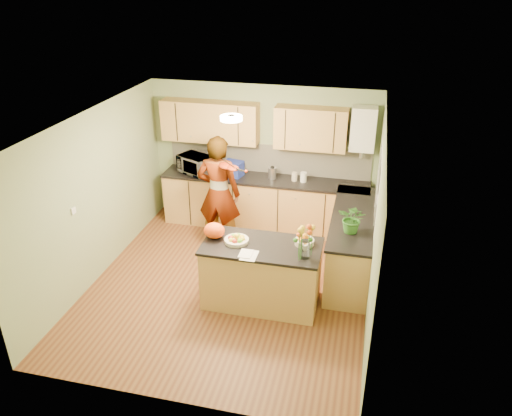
# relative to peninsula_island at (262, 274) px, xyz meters

# --- Properties ---
(floor) EXTENTS (4.50, 4.50, 0.00)m
(floor) POSITION_rel_peninsula_island_xyz_m (-0.55, 0.27, -0.46)
(floor) COLOR brown
(floor) RESTS_ON ground
(ceiling) EXTENTS (4.00, 4.50, 0.02)m
(ceiling) POSITION_rel_peninsula_island_xyz_m (-0.55, 0.27, 2.04)
(ceiling) COLOR white
(ceiling) RESTS_ON wall_back
(wall_back) EXTENTS (4.00, 0.02, 2.50)m
(wall_back) POSITION_rel_peninsula_island_xyz_m (-0.55, 2.52, 0.79)
(wall_back) COLOR gray
(wall_back) RESTS_ON floor
(wall_front) EXTENTS (4.00, 0.02, 2.50)m
(wall_front) POSITION_rel_peninsula_island_xyz_m (-0.55, -1.98, 0.79)
(wall_front) COLOR gray
(wall_front) RESTS_ON floor
(wall_left) EXTENTS (0.02, 4.50, 2.50)m
(wall_left) POSITION_rel_peninsula_island_xyz_m (-2.55, 0.27, 0.79)
(wall_left) COLOR gray
(wall_left) RESTS_ON floor
(wall_right) EXTENTS (0.02, 4.50, 2.50)m
(wall_right) POSITION_rel_peninsula_island_xyz_m (1.45, 0.27, 0.79)
(wall_right) COLOR gray
(wall_right) RESTS_ON floor
(back_counter) EXTENTS (3.64, 0.62, 0.94)m
(back_counter) POSITION_rel_peninsula_island_xyz_m (-0.45, 2.22, 0.01)
(back_counter) COLOR #BB874A
(back_counter) RESTS_ON floor
(right_counter) EXTENTS (0.62, 2.24, 0.94)m
(right_counter) POSITION_rel_peninsula_island_xyz_m (1.15, 1.12, 0.01)
(right_counter) COLOR #BB874A
(right_counter) RESTS_ON floor
(splashback) EXTENTS (3.60, 0.02, 0.52)m
(splashback) POSITION_rel_peninsula_island_xyz_m (-0.45, 2.50, 0.74)
(splashback) COLOR beige
(splashback) RESTS_ON back_counter
(upper_cabinets) EXTENTS (3.20, 0.34, 0.70)m
(upper_cabinets) POSITION_rel_peninsula_island_xyz_m (-0.73, 2.35, 1.39)
(upper_cabinets) COLOR #BB874A
(upper_cabinets) RESTS_ON wall_back
(boiler) EXTENTS (0.40, 0.30, 0.86)m
(boiler) POSITION_rel_peninsula_island_xyz_m (1.15, 2.36, 1.44)
(boiler) COLOR white
(boiler) RESTS_ON wall_back
(window_right) EXTENTS (0.01, 1.30, 1.05)m
(window_right) POSITION_rel_peninsula_island_xyz_m (1.44, 0.87, 1.09)
(window_right) COLOR white
(window_right) RESTS_ON wall_right
(light_switch) EXTENTS (0.02, 0.09, 0.09)m
(light_switch) POSITION_rel_peninsula_island_xyz_m (-2.54, -0.33, 0.84)
(light_switch) COLOR white
(light_switch) RESTS_ON wall_left
(ceiling_lamp) EXTENTS (0.30, 0.30, 0.07)m
(ceiling_lamp) POSITION_rel_peninsula_island_xyz_m (-0.55, 0.57, 2.00)
(ceiling_lamp) COLOR #FFEABF
(ceiling_lamp) RESTS_ON ceiling
(peninsula_island) EXTENTS (1.60, 0.82, 0.92)m
(peninsula_island) POSITION_rel_peninsula_island_xyz_m (0.00, 0.00, 0.00)
(peninsula_island) COLOR #BB874A
(peninsula_island) RESTS_ON floor
(fruit_dish) EXTENTS (0.33, 0.33, 0.12)m
(fruit_dish) POSITION_rel_peninsula_island_xyz_m (-0.35, 0.00, 0.50)
(fruit_dish) COLOR beige
(fruit_dish) RESTS_ON peninsula_island
(orange_bowl) EXTENTS (0.26, 0.26, 0.15)m
(orange_bowl) POSITION_rel_peninsula_island_xyz_m (0.55, 0.15, 0.52)
(orange_bowl) COLOR beige
(orange_bowl) RESTS_ON peninsula_island
(flower_vase) EXTENTS (0.29, 0.29, 0.53)m
(flower_vase) POSITION_rel_peninsula_island_xyz_m (0.60, -0.18, 0.81)
(flower_vase) COLOR silver
(flower_vase) RESTS_ON peninsula_island
(orange_bag) EXTENTS (0.32, 0.28, 0.22)m
(orange_bag) POSITION_rel_peninsula_island_xyz_m (-0.68, 0.05, 0.57)
(orange_bag) COLOR #FF4F15
(orange_bag) RESTS_ON peninsula_island
(papers) EXTENTS (0.20, 0.28, 0.01)m
(papers) POSITION_rel_peninsula_island_xyz_m (-0.10, -0.30, 0.46)
(papers) COLOR white
(papers) RESTS_ON peninsula_island
(violinist) EXTENTS (0.71, 0.47, 1.94)m
(violinist) POSITION_rel_peninsula_island_xyz_m (-1.01, 1.35, 0.51)
(violinist) COLOR #E1B389
(violinist) RESTS_ON floor
(violin) EXTENTS (0.68, 0.59, 0.17)m
(violin) POSITION_rel_peninsula_island_xyz_m (-0.81, 1.13, 1.09)
(violin) COLOR #4E1304
(violin) RESTS_ON violinist
(microwave) EXTENTS (0.69, 0.60, 0.32)m
(microwave) POSITION_rel_peninsula_island_xyz_m (-1.71, 2.19, 0.64)
(microwave) COLOR white
(microwave) RESTS_ON back_counter
(blue_box) EXTENTS (0.38, 0.31, 0.27)m
(blue_box) POSITION_rel_peninsula_island_xyz_m (-1.02, 2.21, 0.61)
(blue_box) COLOR #203096
(blue_box) RESTS_ON back_counter
(kettle) EXTENTS (0.14, 0.14, 0.27)m
(kettle) POSITION_rel_peninsula_island_xyz_m (-0.32, 2.24, 0.59)
(kettle) COLOR silver
(kettle) RESTS_ON back_counter
(jar_cream) EXTENTS (0.13, 0.13, 0.15)m
(jar_cream) POSITION_rel_peninsula_island_xyz_m (0.07, 2.23, 0.56)
(jar_cream) COLOR beige
(jar_cream) RESTS_ON back_counter
(jar_white) EXTENTS (0.13, 0.13, 0.17)m
(jar_white) POSITION_rel_peninsula_island_xyz_m (0.23, 2.22, 0.57)
(jar_white) COLOR white
(jar_white) RESTS_ON back_counter
(potted_plant) EXTENTS (0.46, 0.42, 0.42)m
(potted_plant) POSITION_rel_peninsula_island_xyz_m (1.15, 0.59, 0.69)
(potted_plant) COLOR #337326
(potted_plant) RESTS_ON right_counter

